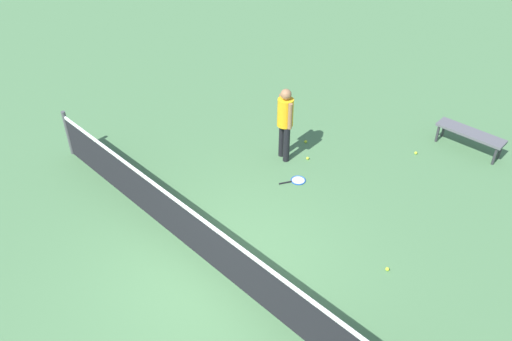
{
  "coord_description": "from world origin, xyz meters",
  "views": [
    {
      "loc": [
        -4.89,
        3.95,
        6.79
      ],
      "look_at": [
        0.78,
        -1.62,
        0.9
      ],
      "focal_mm": 37.25,
      "sensor_mm": 36.0,
      "label": 1
    }
  ],
  "objects_px": {
    "tennis_ball_near_player": "(416,153)",
    "tennis_ball_baseline": "(306,141)",
    "courtside_bench": "(470,134)",
    "tennis_racket_near_player": "(297,180)",
    "player_near_side": "(285,119)",
    "tennis_ball_midcourt": "(387,269)",
    "tennis_ball_stray_left": "(308,158)"
  },
  "relations": [
    {
      "from": "player_near_side",
      "to": "courtside_bench",
      "type": "xyz_separation_m",
      "value": [
        -2.69,
        -3.19,
        -0.59
      ]
    },
    {
      "from": "tennis_ball_near_player",
      "to": "courtside_bench",
      "type": "height_order",
      "value": "courtside_bench"
    },
    {
      "from": "tennis_ball_baseline",
      "to": "player_near_side",
      "type": "bearing_deg",
      "value": 93.98
    },
    {
      "from": "tennis_ball_near_player",
      "to": "tennis_ball_baseline",
      "type": "relative_size",
      "value": 1.0
    },
    {
      "from": "player_near_side",
      "to": "courtside_bench",
      "type": "distance_m",
      "value": 4.21
    },
    {
      "from": "tennis_ball_baseline",
      "to": "tennis_racket_near_player",
      "type": "bearing_deg",
      "value": 124.13
    },
    {
      "from": "tennis_racket_near_player",
      "to": "tennis_ball_midcourt",
      "type": "xyz_separation_m",
      "value": [
        -2.76,
        0.77,
        0.02
      ]
    },
    {
      "from": "player_near_side",
      "to": "tennis_ball_midcourt",
      "type": "bearing_deg",
      "value": 161.47
    },
    {
      "from": "tennis_racket_near_player",
      "to": "tennis_ball_stray_left",
      "type": "xyz_separation_m",
      "value": [
        0.36,
        -0.75,
        0.02
      ]
    },
    {
      "from": "tennis_racket_near_player",
      "to": "tennis_ball_stray_left",
      "type": "relative_size",
      "value": 9.04
    },
    {
      "from": "tennis_ball_midcourt",
      "to": "tennis_ball_stray_left",
      "type": "bearing_deg",
      "value": -25.88
    },
    {
      "from": "tennis_racket_near_player",
      "to": "tennis_ball_midcourt",
      "type": "bearing_deg",
      "value": 164.49
    },
    {
      "from": "tennis_ball_stray_left",
      "to": "tennis_ball_midcourt",
      "type": "bearing_deg",
      "value": 154.12
    },
    {
      "from": "tennis_ball_near_player",
      "to": "tennis_racket_near_player",
      "type": "bearing_deg",
      "value": 65.37
    },
    {
      "from": "tennis_ball_baseline",
      "to": "tennis_ball_stray_left",
      "type": "xyz_separation_m",
      "value": [
        -0.47,
        0.48,
        0.0
      ]
    },
    {
      "from": "tennis_racket_near_player",
      "to": "tennis_ball_baseline",
      "type": "relative_size",
      "value": 9.04
    },
    {
      "from": "tennis_ball_midcourt",
      "to": "tennis_ball_stray_left",
      "type": "distance_m",
      "value": 3.47
    },
    {
      "from": "tennis_ball_near_player",
      "to": "courtside_bench",
      "type": "distance_m",
      "value": 1.26
    },
    {
      "from": "player_near_side",
      "to": "tennis_ball_midcourt",
      "type": "relative_size",
      "value": 25.76
    },
    {
      "from": "tennis_ball_stray_left",
      "to": "courtside_bench",
      "type": "relative_size",
      "value": 0.04
    },
    {
      "from": "player_near_side",
      "to": "tennis_ball_stray_left",
      "type": "height_order",
      "value": "player_near_side"
    },
    {
      "from": "tennis_ball_near_player",
      "to": "tennis_ball_stray_left",
      "type": "distance_m",
      "value": 2.45
    },
    {
      "from": "tennis_ball_near_player",
      "to": "tennis_ball_baseline",
      "type": "height_order",
      "value": "same"
    },
    {
      "from": "tennis_ball_midcourt",
      "to": "player_near_side",
      "type": "bearing_deg",
      "value": -18.53
    },
    {
      "from": "tennis_ball_stray_left",
      "to": "tennis_ball_baseline",
      "type": "bearing_deg",
      "value": -45.28
    },
    {
      "from": "courtside_bench",
      "to": "tennis_ball_stray_left",
      "type": "bearing_deg",
      "value": 51.56
    },
    {
      "from": "courtside_bench",
      "to": "tennis_ball_near_player",
      "type": "bearing_deg",
      "value": 54.08
    },
    {
      "from": "player_near_side",
      "to": "tennis_racket_near_player",
      "type": "height_order",
      "value": "player_near_side"
    },
    {
      "from": "player_near_side",
      "to": "tennis_ball_midcourt",
      "type": "distance_m",
      "value": 3.86
    },
    {
      "from": "tennis_racket_near_player",
      "to": "courtside_bench",
      "type": "bearing_deg",
      "value": -117.93
    },
    {
      "from": "tennis_ball_near_player",
      "to": "tennis_ball_stray_left",
      "type": "xyz_separation_m",
      "value": [
        1.57,
        1.89,
        0.0
      ]
    },
    {
      "from": "tennis_ball_stray_left",
      "to": "tennis_racket_near_player",
      "type": "bearing_deg",
      "value": 115.56
    }
  ]
}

